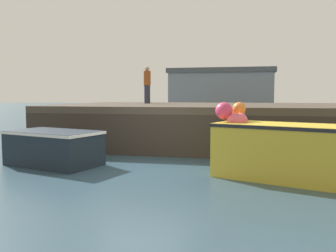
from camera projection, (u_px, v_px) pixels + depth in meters
ground at (139, 172)px, 10.11m from camera, size 120.00×160.00×0.10m
pier at (235, 112)px, 14.85m from camera, size 14.94×7.75×1.69m
fishing_boat_near_left at (54, 147)px, 10.80m from camera, size 3.09×2.28×1.04m
fishing_boat_near_right at (291, 150)px, 8.88m from camera, size 4.12×2.71×1.91m
dockworker at (147, 85)px, 17.40m from camera, size 0.34×0.34×1.78m
warehouse at (221, 92)px, 39.67m from camera, size 11.16×6.27×4.91m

